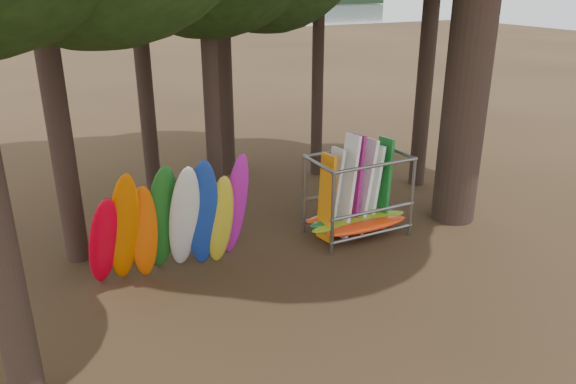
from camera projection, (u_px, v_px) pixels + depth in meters
name	position (u px, v px, depth m)	size (l,w,h in m)	color
ground	(317.00, 264.00, 13.84)	(120.00, 120.00, 0.00)	#47331E
lake	(57.00, 37.00, 63.75)	(160.00, 160.00, 0.00)	gray
far_shore	(26.00, 1.00, 104.62)	(160.00, 4.00, 4.00)	black
kayak_row	(173.00, 223.00, 12.75)	(3.90, 1.80, 3.14)	red
storage_rack	(357.00, 198.00, 15.13)	(2.97, 1.51, 2.82)	slate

